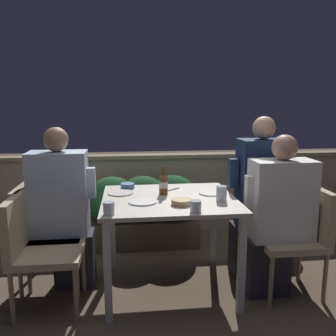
% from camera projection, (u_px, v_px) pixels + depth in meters
% --- Properties ---
extents(ground_plane, '(16.00, 16.00, 0.00)m').
position_uv_depth(ground_plane, '(169.00, 287.00, 2.88)').
color(ground_plane, brown).
extents(parapet_wall, '(9.00, 0.18, 0.89)m').
position_uv_depth(parapet_wall, '(155.00, 192.00, 4.13)').
color(parapet_wall, gray).
rests_on(parapet_wall, ground_plane).
extents(dining_table, '(1.02, 0.91, 0.75)m').
position_uv_depth(dining_table, '(169.00, 209.00, 2.76)').
color(dining_table, '#BCB2A3').
rests_on(dining_table, ground_plane).
extents(planter_hedge, '(1.13, 0.47, 0.74)m').
position_uv_depth(planter_hedge, '(143.00, 208.00, 3.65)').
color(planter_hedge, brown).
rests_on(planter_hedge, ground_plane).
extents(chair_left_near, '(0.48, 0.48, 0.84)m').
position_uv_depth(chair_left_near, '(34.00, 242.00, 2.51)').
color(chair_left_near, tan).
rests_on(chair_left_near, ground_plane).
extents(chair_left_far, '(0.48, 0.48, 0.84)m').
position_uv_depth(chair_left_far, '(39.00, 226.00, 2.82)').
color(chair_left_far, tan).
rests_on(chair_left_far, ground_plane).
extents(person_blue_shirt, '(0.51, 0.26, 1.29)m').
position_uv_depth(person_blue_shirt, '(64.00, 209.00, 2.82)').
color(person_blue_shirt, '#282833').
rests_on(person_blue_shirt, ground_plane).
extents(chair_right_near, '(0.48, 0.48, 0.84)m').
position_uv_depth(chair_right_near, '(300.00, 229.00, 2.76)').
color(chair_right_near, tan).
rests_on(chair_right_near, ground_plane).
extents(person_white_polo, '(0.52, 0.26, 1.24)m').
position_uv_depth(person_white_polo, '(277.00, 216.00, 2.72)').
color(person_white_polo, '#282833').
rests_on(person_white_polo, ground_plane).
extents(chair_right_far, '(0.48, 0.48, 0.84)m').
position_uv_depth(chair_right_far, '(278.00, 216.00, 3.08)').
color(chair_right_far, tan).
rests_on(chair_right_far, ground_plane).
extents(person_navy_jumper, '(0.48, 0.26, 1.36)m').
position_uv_depth(person_navy_jumper, '(258.00, 196.00, 3.03)').
color(person_navy_jumper, '#282833').
rests_on(person_navy_jumper, ground_plane).
extents(beer_bottle, '(0.07, 0.07, 0.23)m').
position_uv_depth(beer_bottle, '(163.00, 184.00, 2.82)').
color(beer_bottle, brown).
rests_on(beer_bottle, dining_table).
extents(plate_0, '(0.19, 0.19, 0.01)m').
position_uv_depth(plate_0, '(210.00, 193.00, 2.86)').
color(plate_0, white).
rests_on(plate_0, dining_table).
extents(plate_1, '(0.21, 0.21, 0.01)m').
position_uv_depth(plate_1, '(121.00, 193.00, 2.86)').
color(plate_1, silver).
rests_on(plate_1, dining_table).
extents(plate_2, '(0.21, 0.21, 0.01)m').
position_uv_depth(plate_2, '(143.00, 202.00, 2.61)').
color(plate_2, white).
rests_on(plate_2, dining_table).
extents(bowl_0, '(0.12, 0.12, 0.04)m').
position_uv_depth(bowl_0, '(127.00, 185.00, 3.04)').
color(bowl_0, '#4C709E').
rests_on(bowl_0, dining_table).
extents(bowl_1, '(0.15, 0.15, 0.04)m').
position_uv_depth(bowl_1, '(181.00, 201.00, 2.55)').
color(bowl_1, tan).
rests_on(bowl_1, dining_table).
extents(glass_cup_0, '(0.07, 0.07, 0.08)m').
position_uv_depth(glass_cup_0, '(109.00, 208.00, 2.33)').
color(glass_cup_0, silver).
rests_on(glass_cup_0, dining_table).
extents(glass_cup_1, '(0.08, 0.08, 0.11)m').
position_uv_depth(glass_cup_1, '(221.00, 194.00, 2.64)').
color(glass_cup_1, silver).
rests_on(glass_cup_1, dining_table).
extents(glass_cup_2, '(0.08, 0.08, 0.08)m').
position_uv_depth(glass_cup_2, '(196.00, 206.00, 2.38)').
color(glass_cup_2, silver).
rests_on(glass_cup_2, dining_table).
extents(fork_0, '(0.14, 0.13, 0.01)m').
position_uv_depth(fork_0, '(172.00, 189.00, 2.98)').
color(fork_0, silver).
rests_on(fork_0, dining_table).
extents(potted_plant, '(0.36, 0.36, 0.67)m').
position_uv_depth(potted_plant, '(272.00, 204.00, 3.76)').
color(potted_plant, '#9E5638').
rests_on(potted_plant, ground_plane).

